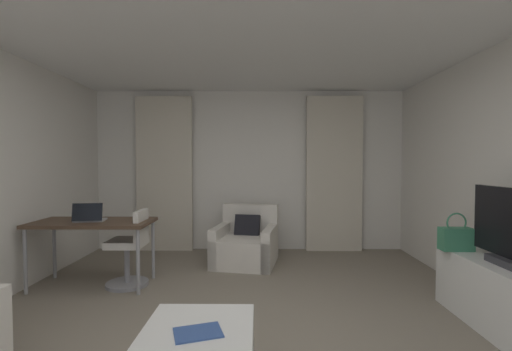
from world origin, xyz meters
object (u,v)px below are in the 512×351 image
object	(u,v)px
desk_chair	(130,252)
laptop	(89,218)
tv_flatscreen	(511,230)
armchair	(246,245)
magazine_open	(198,333)
tv_console	(507,299)
handbag_primary	(456,238)
desk	(93,227)

from	to	relation	value
desk_chair	laptop	bearing A→B (deg)	-173.32
tv_flatscreen	laptop	bearing A→B (deg)	164.89
armchair	laptop	bearing A→B (deg)	-151.19
magazine_open	tv_console	size ratio (longest dim) A/B	0.24
magazine_open	handbag_primary	world-z (taller)	handbag_primary
armchair	handbag_primary	xyz separation A→B (m)	(2.10, -1.53, 0.43)
armchair	desk_chair	size ratio (longest dim) A/B	1.13
desk	tv_flatscreen	distance (m)	4.15
desk	handbag_primary	bearing A→B (deg)	-9.00
laptop	tv_console	bearing A→B (deg)	-14.73
desk_chair	magazine_open	xyz separation A→B (m)	(1.13, -1.95, 0.02)
magazine_open	handbag_primary	size ratio (longest dim) A/B	0.89
laptop	desk	bearing A→B (deg)	66.09
tv_flatscreen	desk_chair	bearing A→B (deg)	162.35
tv_console	tv_flatscreen	distance (m)	0.59
desk	tv_flatscreen	bearing A→B (deg)	-15.72
desk	laptop	distance (m)	0.12
magazine_open	tv_flatscreen	xyz separation A→B (m)	(2.44, 0.81, 0.46)
desk_chair	handbag_primary	xyz separation A→B (m)	(3.42, -0.62, 0.30)
tv_console	armchair	bearing A→B (deg)	138.17
armchair	laptop	distance (m)	2.07
magazine_open	handbag_primary	xyz separation A→B (m)	(2.29, 1.33, 0.28)
desk	tv_flatscreen	world-z (taller)	tv_flatscreen
desk	tv_console	xyz separation A→B (m)	(4.00, -1.10, -0.40)
armchair	tv_flatscreen	world-z (taller)	tv_flatscreen
magazine_open	desk_chair	bearing A→B (deg)	120.04
laptop	handbag_primary	size ratio (longest dim) A/B	0.96
handbag_primary	tv_flatscreen	bearing A→B (deg)	-73.40
desk_chair	tv_flatscreen	size ratio (longest dim) A/B	0.97
handbag_primary	laptop	bearing A→B (deg)	171.63
armchair	desk_chair	distance (m)	1.60
tv_flatscreen	handbag_primary	bearing A→B (deg)	106.60
magazine_open	tv_console	world-z (taller)	tv_console
magazine_open	handbag_primary	bearing A→B (deg)	30.16
armchair	magazine_open	distance (m)	2.87
desk	tv_console	distance (m)	4.16
tv_flatscreen	tv_console	bearing A→B (deg)	90.00
handbag_primary	desk	bearing A→B (deg)	171.00
laptop	tv_flatscreen	bearing A→B (deg)	-15.11
desk_chair	tv_console	world-z (taller)	desk_chair
magazine_open	desk	bearing A→B (deg)	128.72
handbag_primary	desk_chair	bearing A→B (deg)	169.71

